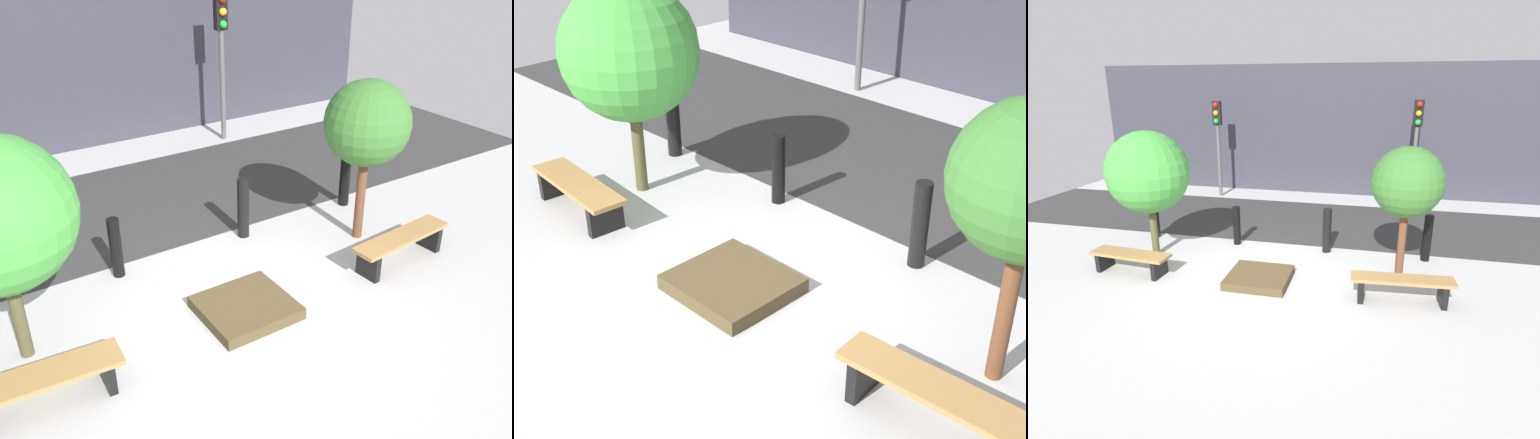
# 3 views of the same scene
# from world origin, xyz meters

# --- Properties ---
(ground_plane) EXTENTS (18.00, 18.00, 0.00)m
(ground_plane) POSITION_xyz_m (0.00, 0.00, 0.00)
(ground_plane) COLOR #AEAEAE
(road_strip) EXTENTS (18.00, 3.73, 0.01)m
(road_strip) POSITION_xyz_m (0.00, 3.88, 0.01)
(road_strip) COLOR #333333
(road_strip) RESTS_ON ground
(bench_left) EXTENTS (1.70, 0.58, 0.43)m
(bench_left) POSITION_xyz_m (-2.67, -0.25, 0.31)
(bench_left) COLOR black
(bench_left) RESTS_ON ground
(bench_right) EXTENTS (1.80, 0.53, 0.47)m
(bench_right) POSITION_xyz_m (2.67, -0.25, 0.34)
(bench_right) COLOR black
(bench_right) RESTS_ON ground
(planter_bed) EXTENTS (1.19, 1.10, 0.17)m
(planter_bed) POSITION_xyz_m (0.00, -0.05, 0.08)
(planter_bed) COLOR #4C3E25
(planter_bed) RESTS_ON ground
(tree_behind_left_bench) EXTENTS (1.76, 1.76, 2.79)m
(tree_behind_left_bench) POSITION_xyz_m (-2.67, 0.71, 1.90)
(tree_behind_left_bench) COLOR #4C482B
(tree_behind_left_bench) RESTS_ON ground
(bollard_far_left) EXTENTS (0.21, 0.21, 0.87)m
(bollard_far_left) POSITION_xyz_m (-3.28, 1.76, 0.43)
(bollard_far_left) COLOR black
(bollard_far_left) RESTS_ON ground
(bollard_left) EXTENTS (0.18, 0.18, 0.94)m
(bollard_left) POSITION_xyz_m (-1.09, 1.76, 0.47)
(bollard_left) COLOR black
(bollard_left) RESTS_ON ground
(bollard_center) EXTENTS (0.19, 0.19, 1.03)m
(bollard_center) POSITION_xyz_m (1.09, 1.76, 0.52)
(bollard_center) COLOR black
(bollard_center) RESTS_ON ground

